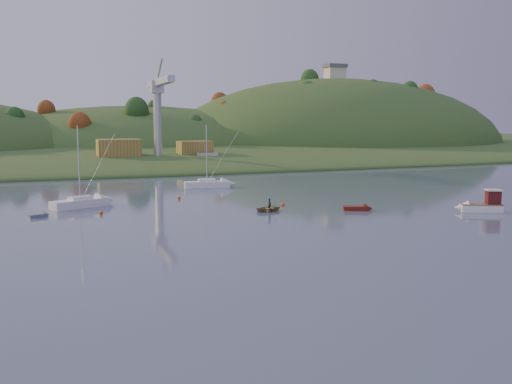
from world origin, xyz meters
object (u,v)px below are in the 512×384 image
object	(u,v)px
fishing_boat	(478,205)
red_tender	(361,208)
sailboat_near	(80,202)
canoe	(270,208)
grey_dinghy	(42,215)
sailboat_far	(207,183)

from	to	relation	value
fishing_boat	red_tender	size ratio (longest dim) A/B	1.54
sailboat_near	red_tender	size ratio (longest dim) A/B	2.72
red_tender	sailboat_near	bearing A→B (deg)	178.69
canoe	grey_dinghy	xyz separation A→B (m)	(-29.21, 6.08, -0.17)
canoe	fishing_boat	bearing A→B (deg)	-122.28
canoe	grey_dinghy	distance (m)	29.84
fishing_boat	grey_dinghy	bearing A→B (deg)	9.93
sailboat_far	grey_dinghy	xyz separation A→B (m)	(-28.53, -23.24, -0.54)
fishing_boat	grey_dinghy	distance (m)	58.01
red_tender	canoe	bearing A→B (deg)	-174.45
fishing_boat	sailboat_far	distance (m)	47.95
sailboat_far	grey_dinghy	size ratio (longest dim) A/B	4.01
canoe	red_tender	distance (m)	12.70
red_tender	grey_dinghy	size ratio (longest dim) A/B	1.49
fishing_boat	canoe	xyz separation A→B (m)	(-26.45, 10.22, -0.51)
fishing_boat	sailboat_near	xyz separation A→B (m)	(-50.48, 22.80, -0.15)
fishing_boat	sailboat_near	distance (m)	55.39
grey_dinghy	sailboat_far	bearing A→B (deg)	16.49
sailboat_far	fishing_boat	bearing A→B (deg)	-48.96
sailboat_far	canoe	bearing A→B (deg)	-82.09
fishing_boat	red_tender	distance (m)	15.71
sailboat_near	sailboat_far	size ratio (longest dim) A/B	1.01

